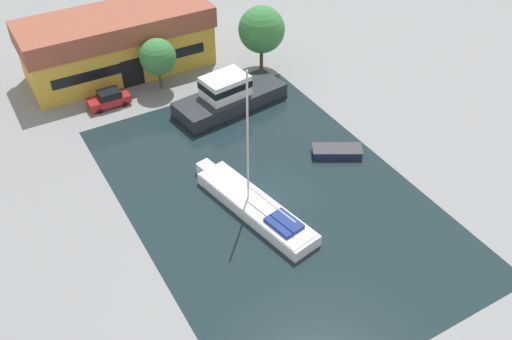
{
  "coord_description": "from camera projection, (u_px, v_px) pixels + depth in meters",
  "views": [
    {
      "loc": [
        -18.42,
        -29.52,
        31.34
      ],
      "look_at": [
        0.0,
        2.51,
        1.0
      ],
      "focal_mm": 40.0,
      "sensor_mm": 36.0,
      "label": 1
    }
  ],
  "objects": [
    {
      "name": "small_dinghy",
      "position": [
        337.0,
        151.0,
        50.84
      ],
      "size": [
        4.73,
        3.75,
        0.73
      ],
      "rotation": [
        0.0,
        0.0,
        4.19
      ],
      "color": "#19234C",
      "rests_on": "water_canal"
    },
    {
      "name": "sailboat_moored",
      "position": [
        255.0,
        206.0,
        44.95
      ],
      "size": [
        4.88,
        13.12,
        12.42
      ],
      "rotation": [
        0.0,
        0.0,
        0.19
      ],
      "color": "white",
      "rests_on": "water_canal"
    },
    {
      "name": "quay_tree_by_water",
      "position": [
        262.0,
        30.0,
        60.16
      ],
      "size": [
        4.96,
        4.96,
        7.14
      ],
      "color": "brown",
      "rests_on": "ground"
    },
    {
      "name": "water_canal",
      "position": [
        271.0,
        196.0,
        46.76
      ],
      "size": [
        22.2,
        33.43,
        0.01
      ],
      "primitive_type": "cube",
      "color": "#19282D",
      "rests_on": "ground"
    },
    {
      "name": "warehouse_building",
      "position": [
        118.0,
        43.0,
        60.64
      ],
      "size": [
        19.96,
        7.61,
        6.57
      ],
      "rotation": [
        0.0,
        0.0,
        0.0
      ],
      "color": "gold",
      "rests_on": "ground"
    },
    {
      "name": "quay_tree_near_building",
      "position": [
        158.0,
        57.0,
        57.53
      ],
      "size": [
        3.73,
        3.73,
        5.55
      ],
      "color": "brown",
      "rests_on": "ground"
    },
    {
      "name": "ground_plane",
      "position": [
        271.0,
        196.0,
        46.76
      ],
      "size": [
        440.0,
        440.0,
        0.0
      ],
      "primitive_type": "plane",
      "color": "gray"
    },
    {
      "name": "motor_cruiser",
      "position": [
        229.0,
        96.0,
        56.19
      ],
      "size": [
        11.83,
        5.77,
        3.64
      ],
      "rotation": [
        0.0,
        0.0,
        1.71
      ],
      "color": "#23282D",
      "rests_on": "water_canal"
    },
    {
      "name": "parked_car",
      "position": [
        109.0,
        99.0,
        56.75
      ],
      "size": [
        4.13,
        1.89,
        1.67
      ],
      "rotation": [
        0.0,
        0.0,
        1.58
      ],
      "color": "maroon",
      "rests_on": "ground"
    }
  ]
}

